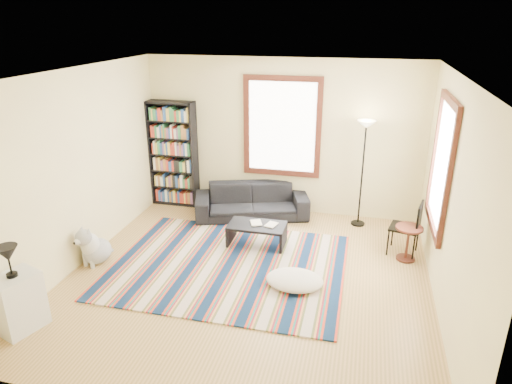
% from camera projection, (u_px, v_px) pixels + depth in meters
% --- Properties ---
extents(floor, '(5.00, 5.00, 0.10)m').
position_uv_depth(floor, '(248.00, 280.00, 6.47)').
color(floor, tan).
rests_on(floor, ground).
extents(ceiling, '(5.00, 5.00, 0.10)m').
position_uv_depth(ceiling, '(246.00, 70.00, 5.42)').
color(ceiling, white).
rests_on(ceiling, floor).
extents(wall_back, '(5.00, 0.10, 2.80)m').
position_uv_depth(wall_back, '(283.00, 137.00, 8.25)').
color(wall_back, beige).
rests_on(wall_back, floor).
extents(wall_front, '(5.00, 0.10, 2.80)m').
position_uv_depth(wall_front, '(166.00, 291.00, 3.63)').
color(wall_front, beige).
rests_on(wall_front, floor).
extents(wall_left, '(0.10, 5.00, 2.80)m').
position_uv_depth(wall_left, '(74.00, 170.00, 6.50)').
color(wall_left, beige).
rests_on(wall_left, floor).
extents(wall_right, '(0.10, 5.00, 2.80)m').
position_uv_depth(wall_right, '(456.00, 202.00, 5.38)').
color(wall_right, beige).
rests_on(wall_right, floor).
extents(window_back, '(1.20, 0.06, 1.60)m').
position_uv_depth(window_back, '(282.00, 127.00, 8.11)').
color(window_back, white).
rests_on(window_back, wall_back).
extents(window_right, '(0.06, 1.20, 1.60)m').
position_uv_depth(window_right, '(442.00, 165.00, 6.05)').
color(window_right, white).
rests_on(window_right, wall_right).
extents(rug, '(3.35, 2.68, 0.02)m').
position_uv_depth(rug, '(229.00, 265.00, 6.72)').
color(rug, '#0C213F').
rests_on(rug, floor).
extents(sofa, '(1.38, 2.17, 0.59)m').
position_uv_depth(sofa, '(252.00, 201.00, 8.30)').
color(sofa, black).
rests_on(sofa, floor).
extents(bookshelf, '(0.90, 0.30, 2.00)m').
position_uv_depth(bookshelf, '(173.00, 154.00, 8.64)').
color(bookshelf, black).
rests_on(bookshelf, floor).
extents(coffee_table, '(1.00, 0.71, 0.36)m').
position_uv_depth(coffee_table, '(257.00, 235.00, 7.29)').
color(coffee_table, black).
rests_on(coffee_table, floor).
extents(book_a, '(0.27, 0.24, 0.02)m').
position_uv_depth(book_a, '(251.00, 223.00, 7.24)').
color(book_a, beige).
rests_on(book_a, coffee_table).
extents(book_b, '(0.21, 0.25, 0.02)m').
position_uv_depth(book_b, '(267.00, 224.00, 7.23)').
color(book_b, beige).
rests_on(book_b, coffee_table).
extents(floor_cushion, '(0.94, 0.82, 0.20)m').
position_uv_depth(floor_cushion, '(295.00, 280.00, 6.19)').
color(floor_cushion, beige).
rests_on(floor_cushion, floor).
extents(floor_lamp, '(0.35, 0.35, 1.86)m').
position_uv_depth(floor_lamp, '(362.00, 175.00, 7.74)').
color(floor_lamp, black).
rests_on(floor_lamp, floor).
extents(side_table, '(0.53, 0.53, 0.54)m').
position_uv_depth(side_table, '(407.00, 243.00, 6.82)').
color(side_table, '#421B10').
rests_on(side_table, floor).
extents(folding_chair, '(0.50, 0.49, 0.86)m').
position_uv_depth(folding_chair, '(404.00, 228.00, 6.95)').
color(folding_chair, black).
rests_on(folding_chair, floor).
extents(white_cabinet, '(0.52, 0.59, 0.70)m').
position_uv_depth(white_cabinet, '(18.00, 302.00, 5.28)').
color(white_cabinet, silver).
rests_on(white_cabinet, floor).
extents(table_lamp, '(0.25, 0.25, 0.38)m').
position_uv_depth(table_lamp, '(9.00, 262.00, 5.08)').
color(table_lamp, black).
rests_on(table_lamp, white_cabinet).
extents(dog, '(0.58, 0.70, 0.61)m').
position_uv_depth(dog, '(96.00, 243.00, 6.74)').
color(dog, silver).
rests_on(dog, floor).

